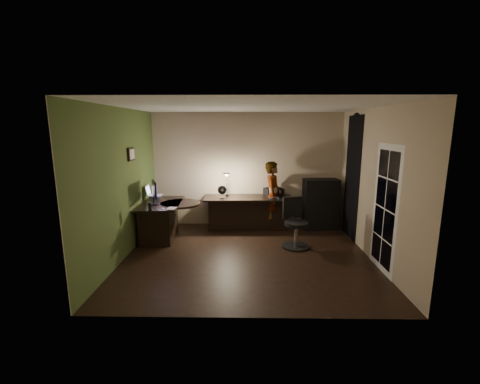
{
  "coord_description": "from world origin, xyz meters",
  "views": [
    {
      "loc": [
        -0.04,
        -5.64,
        2.35
      ],
      "look_at": [
        -0.15,
        1.05,
        1.0
      ],
      "focal_mm": 24.0,
      "sensor_mm": 36.0,
      "label": 1
    }
  ],
  "objects_px": {
    "cabinet": "(320,204)",
    "person": "(273,196)",
    "desk_left": "(162,221)",
    "desk_right": "(248,213)",
    "office_chair": "(296,223)",
    "monitor": "(154,196)"
  },
  "relations": [
    {
      "from": "cabinet",
      "to": "desk_left",
      "type": "bearing_deg",
      "value": -171.98
    },
    {
      "from": "office_chair",
      "to": "person",
      "type": "xyz_separation_m",
      "value": [
        -0.37,
        1.19,
        0.3
      ]
    },
    {
      "from": "monitor",
      "to": "cabinet",
      "type": "bearing_deg",
      "value": -8.45
    },
    {
      "from": "monitor",
      "to": "office_chair",
      "type": "bearing_deg",
      "value": -28.49
    },
    {
      "from": "desk_right",
      "to": "office_chair",
      "type": "relative_size",
      "value": 2.07
    },
    {
      "from": "monitor",
      "to": "person",
      "type": "bearing_deg",
      "value": -3.11
    },
    {
      "from": "monitor",
      "to": "person",
      "type": "xyz_separation_m",
      "value": [
        2.52,
        0.89,
        -0.18
      ]
    },
    {
      "from": "desk_right",
      "to": "monitor",
      "type": "bearing_deg",
      "value": -157.3
    },
    {
      "from": "desk_left",
      "to": "office_chair",
      "type": "xyz_separation_m",
      "value": [
        2.8,
        -0.49,
        0.1
      ]
    },
    {
      "from": "desk_left",
      "to": "monitor",
      "type": "distance_m",
      "value": 0.62
    },
    {
      "from": "desk_left",
      "to": "desk_right",
      "type": "xyz_separation_m",
      "value": [
        1.86,
        0.69,
        -0.01
      ]
    },
    {
      "from": "cabinet",
      "to": "office_chair",
      "type": "xyz_separation_m",
      "value": [
        -0.74,
        -1.21,
        -0.1
      ]
    },
    {
      "from": "desk_left",
      "to": "desk_right",
      "type": "relative_size",
      "value": 0.67
    },
    {
      "from": "desk_left",
      "to": "office_chair",
      "type": "height_order",
      "value": "office_chair"
    },
    {
      "from": "office_chair",
      "to": "person",
      "type": "distance_m",
      "value": 1.28
    },
    {
      "from": "cabinet",
      "to": "person",
      "type": "relative_size",
      "value": 0.75
    },
    {
      "from": "desk_right",
      "to": "office_chair",
      "type": "height_order",
      "value": "office_chair"
    },
    {
      "from": "cabinet",
      "to": "person",
      "type": "bearing_deg",
      "value": 177.6
    },
    {
      "from": "cabinet",
      "to": "office_chair",
      "type": "relative_size",
      "value": 1.21
    },
    {
      "from": "desk_right",
      "to": "cabinet",
      "type": "relative_size",
      "value": 1.72
    },
    {
      "from": "desk_right",
      "to": "office_chair",
      "type": "xyz_separation_m",
      "value": [
        0.94,
        -1.18,
        0.11
      ]
    },
    {
      "from": "office_chair",
      "to": "cabinet",
      "type": "bearing_deg",
      "value": 44.24
    }
  ]
}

